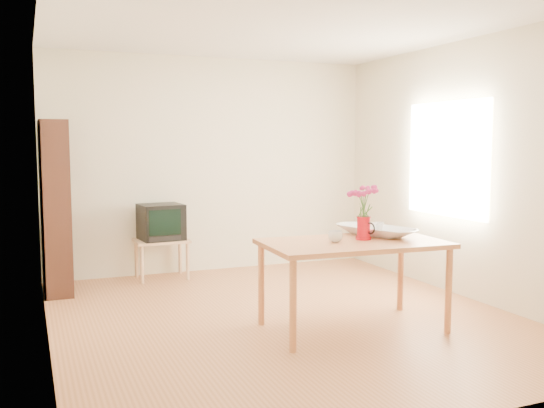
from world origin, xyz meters
name	(u,v)px	position (x,y,z in m)	size (l,w,h in m)	color
room	(288,173)	(0.03, 0.00, 1.30)	(4.50, 4.50, 4.50)	#A4633A
table	(353,250)	(0.40, -0.53, 0.67)	(1.53, 0.92, 0.75)	#B96C3F
tv_stand	(161,246)	(-0.70, 1.97, 0.39)	(0.60, 0.45, 0.46)	tan
bookshelf	(56,213)	(-1.85, 1.75, 0.84)	(0.28, 0.70, 1.80)	black
pitcher	(364,229)	(0.52, -0.48, 0.84)	(0.13, 0.21, 0.20)	red
flowers	(364,199)	(0.52, -0.48, 1.10)	(0.23, 0.23, 0.32)	#BB2C6D
mug	(335,236)	(0.24, -0.51, 0.80)	(0.12, 0.12, 0.09)	white
bowl	(376,209)	(0.73, -0.34, 0.99)	(0.51, 0.51, 0.48)	white
teacup_a	(372,214)	(0.69, -0.34, 0.94)	(0.07, 0.07, 0.06)	white
teacup_b	(379,214)	(0.77, -0.32, 0.94)	(0.07, 0.07, 0.06)	white
television	(161,221)	(-0.70, 1.98, 0.67)	(0.51, 0.48, 0.41)	black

